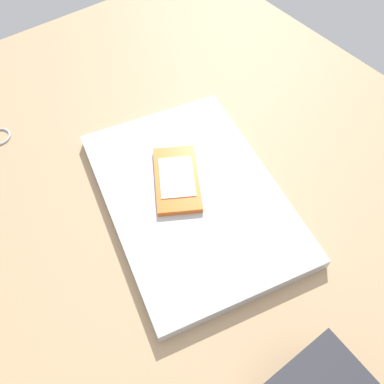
# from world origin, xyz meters

# --- Properties ---
(desk_surface) EXTENTS (1.20, 0.80, 0.03)m
(desk_surface) POSITION_xyz_m (0.00, 0.00, 0.01)
(desk_surface) COLOR tan
(desk_surface) RESTS_ON ground
(laptop_closed) EXTENTS (0.39, 0.31, 0.02)m
(laptop_closed) POSITION_xyz_m (0.05, 0.06, 0.04)
(laptop_closed) COLOR #B7BABC
(laptop_closed) RESTS_ON desk_surface
(cell_phone_on_laptop) EXTENTS (0.13, 0.11, 0.01)m
(cell_phone_on_laptop) POSITION_xyz_m (0.08, 0.06, 0.05)
(cell_phone_on_laptop) COLOR orange
(cell_phone_on_laptop) RESTS_ON laptop_closed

